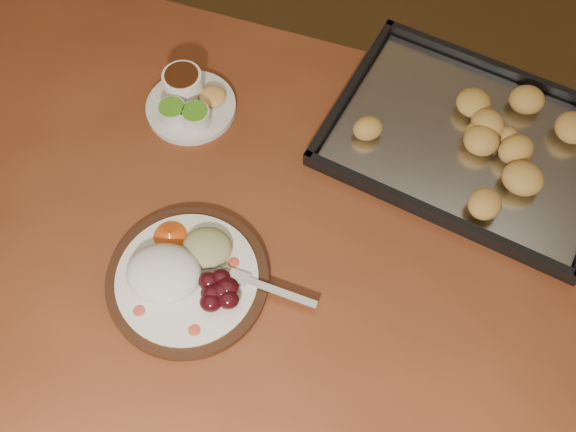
# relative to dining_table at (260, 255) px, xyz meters

# --- Properties ---
(ground) EXTENTS (4.00, 4.00, 0.00)m
(ground) POSITION_rel_dining_table_xyz_m (-0.09, -0.06, -0.65)
(ground) COLOR brown
(ground) RESTS_ON ground
(dining_table) EXTENTS (1.63, 1.15, 0.75)m
(dining_table) POSITION_rel_dining_table_xyz_m (0.00, 0.00, 0.00)
(dining_table) COLOR brown
(dining_table) RESTS_ON ground
(dinner_plate) EXTENTS (0.35, 0.27, 0.06)m
(dinner_plate) POSITION_rel_dining_table_xyz_m (-0.10, -0.11, 0.12)
(dinner_plate) COLOR black
(dinner_plate) RESTS_ON dining_table
(condiment_saucer) EXTENTS (0.17, 0.17, 0.06)m
(condiment_saucer) POSITION_rel_dining_table_xyz_m (-0.17, 0.24, 0.12)
(condiment_saucer) COLOR silver
(condiment_saucer) RESTS_ON dining_table
(baking_tray) EXTENTS (0.59, 0.51, 0.05)m
(baking_tray) POSITION_rel_dining_table_xyz_m (0.35, 0.24, 0.11)
(baking_tray) COLOR black
(baking_tray) RESTS_ON dining_table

